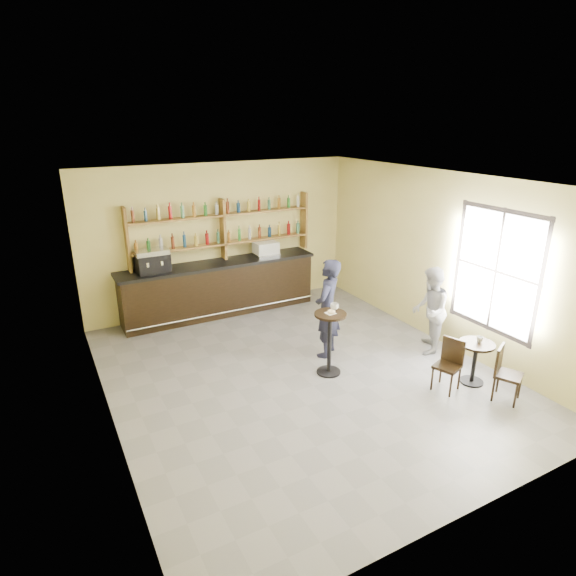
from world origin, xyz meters
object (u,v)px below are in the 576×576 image
pedestal_table (329,343)px  chair_west (447,366)px  man_main (327,308)px  chair_south (509,375)px  espresso_machine (152,261)px  pastry_case (266,249)px  bar_counter (220,288)px  cafe_table (474,363)px  patron_second (430,310)px

pedestal_table → chair_west: size_ratio=1.30×
man_main → chair_south: man_main is taller
espresso_machine → pastry_case: (2.50, 0.00, -0.07)m
bar_counter → pastry_case: size_ratio=8.23×
espresso_machine → man_main: 3.67m
man_main → cafe_table: man_main is taller
espresso_machine → pedestal_table: espresso_machine is taller
espresso_machine → man_main: man_main is taller
man_main → cafe_table: (1.55, -1.96, -0.54)m
chair_west → pedestal_table: bearing=-154.5°
cafe_table → bar_counter: bearing=118.4°
cafe_table → patron_second: (0.15, 1.21, 0.44)m
patron_second → pastry_case: bearing=-112.4°
man_main → chair_south: (1.60, -2.56, -0.47)m
man_main → chair_west: bearing=79.7°
patron_second → bar_counter: bearing=-99.1°
bar_counter → man_main: size_ratio=2.39×
chair_west → chair_south: (0.60, -0.65, 0.01)m
bar_counter → chair_west: 5.08m
pedestal_table → bar_counter: bearing=101.3°
pedestal_table → cafe_table: 2.34m
espresso_machine → chair_south: size_ratio=0.75×
pedestal_table → patron_second: patron_second is taller
cafe_table → pedestal_table: bearing=144.0°
chair_south → patron_second: size_ratio=0.54×
man_main → cafe_table: bearing=90.3°
chair_west → cafe_table: bearing=65.1°
patron_second → espresso_machine: bearing=-87.4°
pedestal_table → espresso_machine: bearing=121.5°
pedestal_table → man_main: man_main is taller
bar_counter → cafe_table: bearing=-61.6°
bar_counter → pedestal_table: 3.41m
pedestal_table → man_main: bearing=61.0°
bar_counter → pastry_case: 1.34m
bar_counter → cafe_table: (2.55, -4.71, -0.23)m
pastry_case → chair_west: (0.88, -4.66, -0.90)m
bar_counter → espresso_machine: 1.60m
espresso_machine → patron_second: (4.08, -3.50, -0.59)m
espresso_machine → chair_west: espresso_machine is taller
chair_west → man_main: bearing=-172.0°
espresso_machine → cafe_table: (3.93, -4.71, -1.03)m
pastry_case → man_main: man_main is taller
espresso_machine → man_main: (2.38, -2.75, -0.49)m
man_main → patron_second: size_ratio=1.12×
pedestal_table → chair_west: bearing=-44.7°
chair_west → pastry_case: bearing=171.0°
bar_counter → pastry_case: bearing=0.0°
espresso_machine → man_main: bearing=-52.9°
pastry_case → man_main: (-0.12, -2.75, -0.42)m
chair_south → man_main: bearing=95.1°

